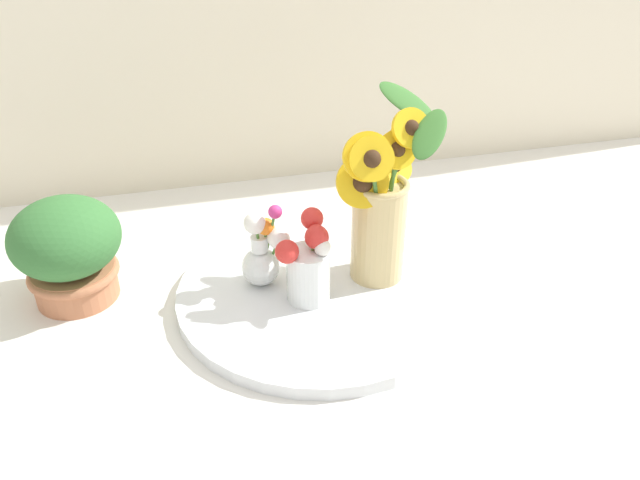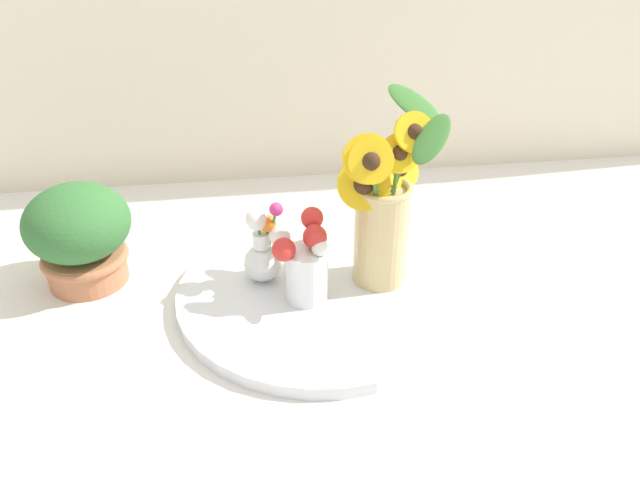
# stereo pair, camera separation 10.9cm
# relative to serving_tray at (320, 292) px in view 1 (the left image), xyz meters

# --- Properties ---
(ground_plane) EXTENTS (6.00, 6.00, 0.00)m
(ground_plane) POSITION_rel_serving_tray_xyz_m (0.03, -0.05, -0.01)
(ground_plane) COLOR silver
(serving_tray) EXTENTS (0.52, 0.52, 0.02)m
(serving_tray) POSITION_rel_serving_tray_xyz_m (0.00, 0.00, 0.00)
(serving_tray) COLOR silver
(serving_tray) RESTS_ON ground_plane
(mason_jar_sunflowers) EXTENTS (0.21, 0.21, 0.35)m
(mason_jar_sunflowers) POSITION_rel_serving_tray_xyz_m (0.11, 0.01, 0.15)
(mason_jar_sunflowers) COLOR #D1B77A
(mason_jar_sunflowers) RESTS_ON serving_tray
(vase_small_center) EXTENTS (0.10, 0.09, 0.16)m
(vase_small_center) POSITION_rel_serving_tray_xyz_m (-0.03, -0.03, 0.08)
(vase_small_center) COLOR white
(vase_small_center) RESTS_ON serving_tray
(vase_bulb_right) EXTENTS (0.09, 0.07, 0.17)m
(vase_bulb_right) POSITION_rel_serving_tray_xyz_m (-0.10, 0.04, 0.08)
(vase_bulb_right) COLOR white
(vase_bulb_right) RESTS_ON serving_tray
(potted_plant) EXTENTS (0.19, 0.19, 0.20)m
(potted_plant) POSITION_rel_serving_tray_xyz_m (-0.43, 0.12, 0.09)
(potted_plant) COLOR #B7704C
(potted_plant) RESTS_ON ground_plane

